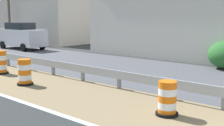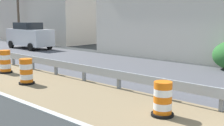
{
  "view_description": "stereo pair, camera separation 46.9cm",
  "coord_description": "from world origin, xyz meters",
  "px_view_note": "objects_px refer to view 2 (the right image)",
  "views": [
    {
      "loc": [
        -6.31,
        -0.24,
        2.78
      ],
      "look_at": [
        2.21,
        7.06,
        0.97
      ],
      "focal_mm": 47.03,
      "sensor_mm": 36.0,
      "label": 1
    },
    {
      "loc": [
        -6.0,
        -0.59,
        2.78
      ],
      "look_at": [
        2.21,
        7.06,
        0.97
      ],
      "focal_mm": 47.03,
      "sensor_mm": 36.0,
      "label": 2
    }
  ],
  "objects_px": {
    "traffic_barrel_nearest": "(163,101)",
    "traffic_barrel_close": "(26,73)",
    "traffic_barrel_mid": "(5,63)",
    "car_mid_far_lane": "(29,36)",
    "utility_pole_mid": "(18,5)"
  },
  "relations": [
    {
      "from": "traffic_barrel_mid",
      "to": "car_mid_far_lane",
      "type": "distance_m",
      "value": 10.85
    },
    {
      "from": "traffic_barrel_close",
      "to": "car_mid_far_lane",
      "type": "height_order",
      "value": "car_mid_far_lane"
    },
    {
      "from": "traffic_barrel_nearest",
      "to": "traffic_barrel_mid",
      "type": "relative_size",
      "value": 0.88
    },
    {
      "from": "traffic_barrel_mid",
      "to": "utility_pole_mid",
      "type": "xyz_separation_m",
      "value": [
        8.96,
        14.37,
        3.31
      ]
    },
    {
      "from": "traffic_barrel_mid",
      "to": "utility_pole_mid",
      "type": "relative_size",
      "value": 0.15
    },
    {
      "from": "traffic_barrel_nearest",
      "to": "traffic_barrel_close",
      "type": "xyz_separation_m",
      "value": [
        -0.51,
        6.26,
        0.03
      ]
    },
    {
      "from": "car_mid_far_lane",
      "to": "utility_pole_mid",
      "type": "xyz_separation_m",
      "value": [
        2.35,
        5.79,
        2.71
      ]
    },
    {
      "from": "traffic_barrel_nearest",
      "to": "traffic_barrel_mid",
      "type": "distance_m",
      "value": 9.13
    },
    {
      "from": "traffic_barrel_nearest",
      "to": "car_mid_far_lane",
      "type": "xyz_separation_m",
      "value": [
        6.67,
        17.71,
        0.67
      ]
    },
    {
      "from": "traffic_barrel_nearest",
      "to": "traffic_barrel_close",
      "type": "relative_size",
      "value": 0.93
    },
    {
      "from": "traffic_barrel_nearest",
      "to": "traffic_barrel_close",
      "type": "distance_m",
      "value": 6.28
    },
    {
      "from": "traffic_barrel_mid",
      "to": "utility_pole_mid",
      "type": "bearing_deg",
      "value": 58.05
    },
    {
      "from": "traffic_barrel_nearest",
      "to": "utility_pole_mid",
      "type": "height_order",
      "value": "utility_pole_mid"
    },
    {
      "from": "traffic_barrel_nearest",
      "to": "traffic_barrel_mid",
      "type": "bearing_deg",
      "value": 89.66
    },
    {
      "from": "car_mid_far_lane",
      "to": "traffic_barrel_close",
      "type": "bearing_deg",
      "value": -31.46
    }
  ]
}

